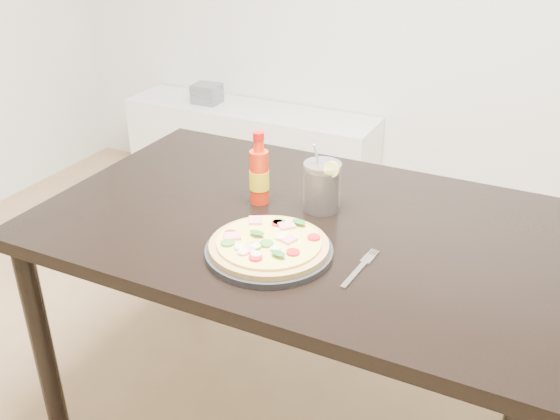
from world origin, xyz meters
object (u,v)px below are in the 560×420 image
at_px(dining_table, 299,244).
at_px(hot_sauce_bottle, 259,175).
at_px(cola_cup, 322,187).
at_px(fork, 361,267).
at_px(pizza, 269,244).
at_px(media_console, 250,152).
at_px(plate, 269,251).

xyz_separation_m(dining_table, hot_sauce_bottle, (-0.14, 0.04, 0.17)).
height_order(cola_cup, fork, cola_cup).
xyz_separation_m(cola_cup, fork, (0.21, -0.24, -0.06)).
bearing_deg(pizza, media_console, 120.41).
distance_m(plate, cola_cup, 0.29).
bearing_deg(pizza, fork, 9.90).
relative_size(fork, media_console, 0.13).
bearing_deg(pizza, dining_table, 92.90).
bearing_deg(fork, plate, -165.90).
height_order(pizza, media_console, pizza).
bearing_deg(fork, pizza, -165.78).
xyz_separation_m(plate, cola_cup, (0.02, 0.28, 0.06)).
distance_m(plate, pizza, 0.02).
xyz_separation_m(dining_table, plate, (0.01, -0.20, 0.09)).
height_order(dining_table, media_console, dining_table).
distance_m(dining_table, media_console, 1.78).
bearing_deg(hot_sauce_bottle, fork, -28.11).
xyz_separation_m(plate, hot_sauce_bottle, (-0.15, 0.24, 0.08)).
relative_size(dining_table, cola_cup, 7.21).
xyz_separation_m(fork, media_console, (-1.19, 1.61, -0.50)).
bearing_deg(hot_sauce_bottle, cola_cup, 13.80).
bearing_deg(cola_cup, dining_table, -110.67).
bearing_deg(media_console, plate, -59.56).
distance_m(plate, fork, 0.23).
relative_size(plate, hot_sauce_bottle, 1.49).
bearing_deg(media_console, cola_cup, -54.10).
bearing_deg(plate, cola_cup, 86.14).
height_order(plate, cola_cup, cola_cup).
bearing_deg(pizza, cola_cup, 86.00).
height_order(dining_table, plate, plate).
bearing_deg(hot_sauce_bottle, media_console, 120.06).
relative_size(hot_sauce_bottle, media_console, 0.15).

